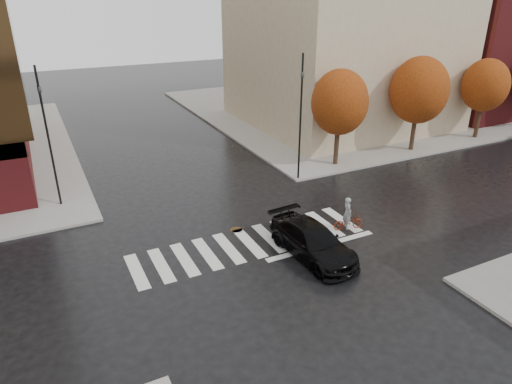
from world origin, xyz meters
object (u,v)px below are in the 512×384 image
sedan (313,241)px  cyclist (348,219)px  fire_hydrant (17,199)px  traffic_light_ne (301,109)px  traffic_light_nw (47,128)px

sedan → cyclist: 3.27m
cyclist → fire_hydrant: (-15.12, 10.50, -0.10)m
cyclist → fire_hydrant: cyclist is taller
sedan → traffic_light_ne: bearing=58.7°
cyclist → traffic_light_nw: traffic_light_nw is taller
cyclist → traffic_light_nw: 16.53m
traffic_light_nw → traffic_light_ne: size_ratio=0.99×
sedan → cyclist: (2.99, 1.30, -0.13)m
sedan → cyclist: size_ratio=2.85×
sedan → traffic_light_ne: 9.92m
sedan → traffic_light_nw: 15.17m
traffic_light_ne → fire_hydrant: 17.22m
sedan → cyclist: cyclist is taller
cyclist → fire_hydrant: size_ratio=2.71×
traffic_light_ne → sedan: bearing=45.1°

